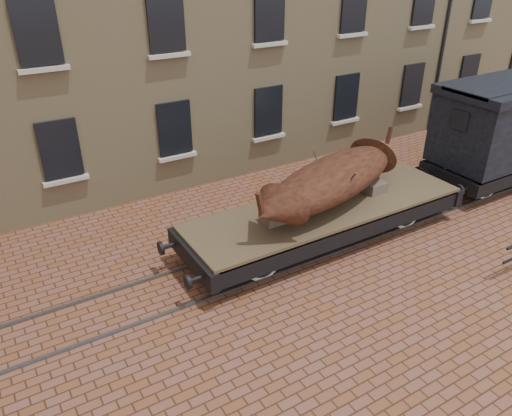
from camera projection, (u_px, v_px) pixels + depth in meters
ground at (331, 237)px, 14.16m from camera, size 90.00×90.00×0.00m
rail_track at (331, 236)px, 14.15m from camera, size 30.00×1.52×0.06m
flatcar_wagon at (326, 213)px, 13.64m from camera, size 9.05×2.46×1.37m
iron_boat at (333, 179)px, 13.24m from camera, size 5.96×3.10×1.47m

